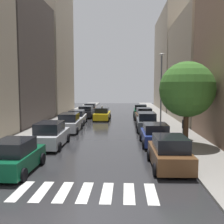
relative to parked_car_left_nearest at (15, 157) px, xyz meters
The scene contains 23 objects.
ground_plane 19.75m from the parked_car_left_nearest, 78.57° to the left, with size 28.00×72.00×0.04m, color #28282A.
sidewalk_left 19.53m from the parked_car_left_nearest, 97.62° to the left, with size 3.00×72.00×0.15m, color gray.
sidewalk_right 21.98m from the parked_car_left_nearest, 61.71° to the left, with size 3.00×72.00×0.15m, color gray.
crosswalk_stripes 4.63m from the parked_car_left_nearest, 31.05° to the right, with size 5.85×2.20×0.01m.
building_left_mid 19.72m from the parked_car_left_nearest, 112.34° to the left, with size 6.00×12.21×14.40m, color #564C47.
building_left_far 33.54m from the parked_car_left_nearest, 103.01° to the left, with size 6.00×12.44×24.68m, color #B2A38C.
building_right_mid 26.45m from the parked_car_left_nearest, 54.77° to the left, with size 6.00×14.40×12.83m, color #B2A38C.
building_right_far 42.10m from the parked_car_left_nearest, 68.86° to the left, with size 6.00×18.29×17.59m, color #B2A38C.
parked_car_left_nearest is the anchor object (origin of this frame).
parked_car_left_second 5.84m from the parked_car_left_nearest, 88.56° to the left, with size 2.21×4.62×1.79m.
parked_car_left_third 12.19m from the parked_car_left_nearest, 89.03° to the left, with size 2.16×4.56×1.78m.
parked_car_left_fourth 17.56m from the parked_car_left_nearest, 90.17° to the left, with size 2.19×4.54×1.59m.
parked_car_left_fifth 23.88m from the parked_car_left_nearest, 89.76° to the left, with size 2.22×4.60×1.61m.
parked_car_left_sixth 29.35m from the parked_car_left_nearest, 90.17° to the left, with size 2.16×4.11×1.59m.
parked_car_right_nearest 7.98m from the parked_car_left_nearest, ahead, with size 2.14×4.21×1.74m.
parked_car_right_second 10.29m from the parked_car_left_nearest, 41.07° to the left, with size 2.17×4.14×1.61m.
parked_car_right_third 15.30m from the parked_car_left_nearest, 60.08° to the left, with size 2.06×4.81×1.79m.
parked_car_right_fourth 20.77m from the parked_car_left_nearest, 68.05° to the left, with size 2.24×4.09×1.76m.
parked_car_right_fifth 26.13m from the parked_car_left_nearest, 72.94° to the left, with size 2.11×4.04×1.76m.
taxi_midroad 21.26m from the parked_car_left_nearest, 83.12° to the left, with size 2.09×4.70×1.81m.
pedestrian_foreground 13.27m from the parked_car_left_nearest, 39.39° to the left, with size 1.17×1.17×2.06m.
street_tree_right 12.20m from the parked_car_left_nearest, 32.54° to the left, with size 3.94×3.94×5.94m.
lamp_post_right 19.65m from the parked_car_left_nearest, 60.62° to the left, with size 0.60×0.28×7.77m.
Camera 1 is at (1.64, -8.20, 4.35)m, focal length 42.77 mm.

